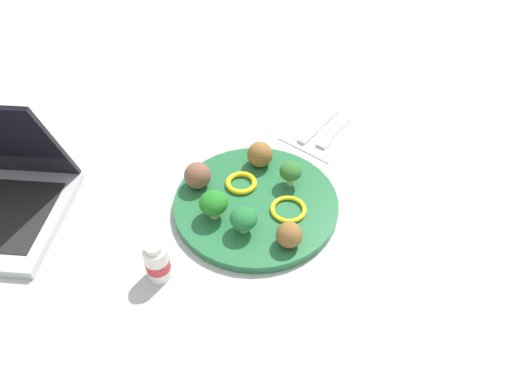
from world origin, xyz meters
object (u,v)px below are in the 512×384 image
object	(u,v)px
broccoli_floret_back_left	(213,203)
yogurt_bottle	(157,262)
broccoli_floret_mid_left	(244,219)
meatball_near_rim	(198,176)
broccoli_floret_front_left	(291,172)
napkin	(327,130)
pepper_ring_center	(241,183)
pepper_ring_back_right	(288,209)
meatball_front_left	(289,235)
fork	(333,133)
plate	(256,204)
meatball_center	(260,154)
knife	(318,126)

from	to	relation	value
broccoli_floret_back_left	yogurt_bottle	size ratio (longest dim) A/B	0.70
broccoli_floret_mid_left	meatball_near_rim	world-z (taller)	same
broccoli_floret_front_left	napkin	distance (m)	0.20
broccoli_floret_mid_left	broccoli_floret_back_left	xyz separation A→B (m)	(0.00, -0.06, 0.00)
pepper_ring_center	pepper_ring_back_right	distance (m)	0.10
broccoli_floret_front_left	pepper_ring_back_right	world-z (taller)	broccoli_floret_front_left
meatball_front_left	pepper_ring_center	bearing A→B (deg)	-115.64
broccoli_floret_front_left	broccoli_floret_back_left	bearing A→B (deg)	-25.46
meatball_near_rim	pepper_ring_back_right	world-z (taller)	meatball_near_rim
broccoli_floret_front_left	napkin	xyz separation A→B (m)	(-0.19, -0.03, -0.04)
pepper_ring_back_right	yogurt_bottle	xyz separation A→B (m)	(0.21, -0.10, 0.01)
fork	napkin	bearing A→B (deg)	-118.26
yogurt_bottle	broccoli_floret_mid_left	bearing A→B (deg)	154.61
broccoli_floret_front_left	fork	xyz separation A→B (m)	(-0.18, -0.01, -0.04)
plate	pepper_ring_center	world-z (taller)	pepper_ring_center
pepper_ring_back_right	meatball_front_left	bearing A→B (deg)	31.60
broccoli_floret_mid_left	broccoli_floret_front_left	bearing A→B (deg)	177.54
broccoli_floret_front_left	meatball_center	distance (m)	0.07
plate	knife	bearing A→B (deg)	-176.12
broccoli_floret_back_left	meatball_center	distance (m)	0.15
meatball_center	pepper_ring_center	xyz separation A→B (m)	(0.06, 0.00, -0.02)
broccoli_floret_back_left	pepper_ring_back_right	xyz separation A→B (m)	(-0.08, 0.09, -0.03)
broccoli_floret_mid_left	fork	bearing A→B (deg)	-179.56
plate	meatball_center	world-z (taller)	meatball_center
broccoli_floret_front_left	yogurt_bottle	world-z (taller)	yogurt_bottle
meatball_center	meatball_front_left	bearing A→B (deg)	47.26
plate	meatball_front_left	bearing A→B (deg)	62.57
plate	pepper_ring_back_right	size ratio (longest dim) A/B	4.63
meatball_center	napkin	size ratio (longest dim) A/B	0.27
broccoli_floret_front_left	knife	world-z (taller)	broccoli_floret_front_left
plate	pepper_ring_back_right	world-z (taller)	pepper_ring_back_right
broccoli_floret_front_left	broccoli_floret_back_left	distance (m)	0.15
yogurt_bottle	broccoli_floret_front_left	bearing A→B (deg)	165.53
broccoli_floret_front_left	broccoli_floret_back_left	size ratio (longest dim) A/B	0.94
broccoli_floret_front_left	pepper_ring_center	world-z (taller)	broccoli_floret_front_left
fork	yogurt_bottle	world-z (taller)	yogurt_bottle
knife	broccoli_floret_mid_left	bearing A→B (deg)	6.87
pepper_ring_center	meatball_center	bearing A→B (deg)	-176.92
meatball_center	broccoli_floret_back_left	bearing A→B (deg)	3.67
meatball_center	meatball_front_left	distance (m)	0.19
meatball_center	yogurt_bottle	world-z (taller)	yogurt_bottle
broccoli_floret_front_left	pepper_ring_back_right	size ratio (longest dim) A/B	0.76
broccoli_floret_front_left	napkin	size ratio (longest dim) A/B	0.27
meatball_center	pepper_ring_back_right	bearing A→B (deg)	55.76
broccoli_floret_front_left	meatball_front_left	size ratio (longest dim) A/B	1.12
pepper_ring_back_right	broccoli_floret_back_left	bearing A→B (deg)	-50.75
pepper_ring_center	pepper_ring_back_right	world-z (taller)	pepper_ring_center
broccoli_floret_front_left	napkin	bearing A→B (deg)	-172.41
broccoli_floret_front_left	fork	world-z (taller)	broccoli_floret_front_left
knife	meatball_center	bearing A→B (deg)	-9.49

